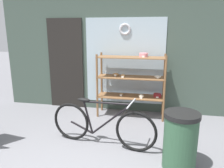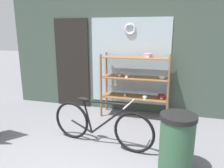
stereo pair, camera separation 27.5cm
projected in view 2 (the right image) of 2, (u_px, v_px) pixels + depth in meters
The scene contains 4 objects.
storefront_facade at pixel (120, 29), 4.79m from camera, with size 5.42×0.13×3.83m.
display_case at pixel (137, 79), 4.59m from camera, with size 1.43×0.44×1.37m.
bicycle at pixel (100, 124), 3.52m from camera, with size 1.76×0.46×0.78m.
trash_bin at pixel (177, 141), 2.84m from camera, with size 0.47×0.47×0.79m.
Camera 2 is at (1.13, -2.03, 1.83)m, focal length 35.00 mm.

